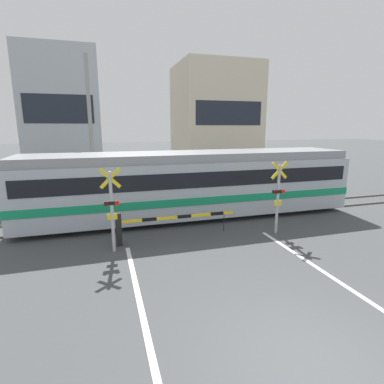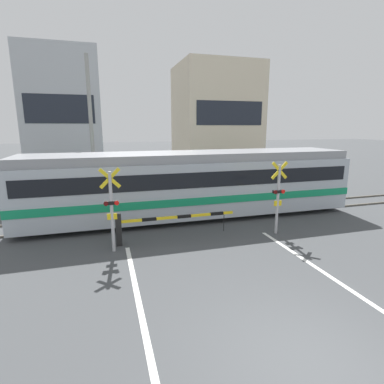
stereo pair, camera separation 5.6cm
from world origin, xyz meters
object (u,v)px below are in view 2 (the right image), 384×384
at_px(crossing_signal_left, 112,207).
at_px(pedestrian, 148,174).
at_px(commuter_train, 192,182).
at_px(crossing_signal_right, 278,195).
at_px(crossing_barrier_near, 152,223).
at_px(crossing_barrier_far, 194,186).

height_order(crossing_signal_left, pedestrian, crossing_signal_left).
bearing_deg(crossing_signal_left, commuter_train, 41.00).
bearing_deg(crossing_signal_right, crossing_barrier_near, 174.57).
height_order(crossing_barrier_far, crossing_signal_right, crossing_signal_right).
xyz_separation_m(crossing_barrier_near, crossing_signal_left, (-1.39, -0.46, 0.83)).
xyz_separation_m(commuter_train, crossing_barrier_far, (1.12, 3.31, -0.88)).
bearing_deg(crossing_signal_left, crossing_barrier_far, 53.60).
relative_size(commuter_train, pedestrian, 8.68).
xyz_separation_m(crossing_barrier_far, pedestrian, (-2.15, 3.70, 0.26)).
bearing_deg(crossing_signal_right, crossing_barrier_far, 102.09).
height_order(crossing_barrier_far, pedestrian, pedestrian).
relative_size(commuter_train, crossing_signal_left, 5.24).
distance_m(crossing_barrier_far, crossing_signal_left, 8.13).
bearing_deg(crossing_barrier_far, pedestrian, 120.12).
relative_size(crossing_barrier_near, crossing_signal_right, 1.56).
height_order(commuter_train, crossing_signal_right, commuter_train).
distance_m(commuter_train, crossing_barrier_near, 3.67).
bearing_deg(crossing_signal_left, crossing_barrier_near, 18.10).
xyz_separation_m(commuter_train, crossing_barrier_near, (-2.28, -2.74, -0.88)).
relative_size(crossing_barrier_far, crossing_signal_left, 1.56).
distance_m(crossing_barrier_near, crossing_signal_left, 1.69).
bearing_deg(crossing_barrier_near, crossing_signal_left, -161.90).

